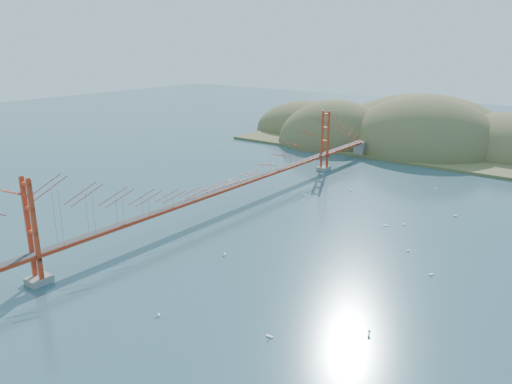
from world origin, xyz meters
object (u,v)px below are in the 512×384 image
Objects in this scene: bridge at (224,165)px; sailboat_1 at (404,224)px; sailboat_0 at (225,254)px; sailboat_2 at (270,335)px.

sailboat_1 is at bearing 22.93° from bridge.
sailboat_0 is at bearing -49.23° from bridge.
sailboat_1 is (13.27, 22.94, -0.02)m from sailboat_0.
sailboat_0 is 1.20× the size of sailboat_1.
sailboat_2 reaches higher than sailboat_1.
sailboat_2 is (14.47, -10.72, 0.01)m from sailboat_0.
sailboat_2 is at bearing -87.96° from sailboat_1.
sailboat_1 is (24.22, 10.25, -6.87)m from bridge.
sailboat_2 reaches higher than sailboat_0.
bridge is at bearing 130.77° from sailboat_0.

